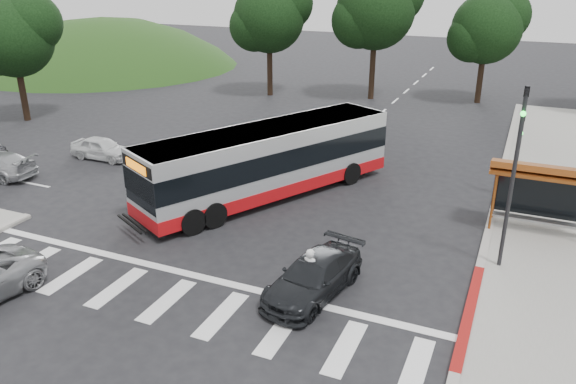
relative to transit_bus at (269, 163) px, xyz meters
The scene contains 17 objects.
ground 4.66m from the transit_bus, 79.82° to the right, with size 140.00×140.00×0.00m, color black.
sidewalk_east 12.44m from the transit_bus, 17.48° to the left, with size 4.00×40.00×0.12m, color gray.
curb_east 10.57m from the transit_bus, 20.77° to the left, with size 0.30×40.00×0.15m, color #9E9991.
curb_east_red 11.73m from the transit_bus, 32.79° to the right, with size 0.32×6.00×0.15m, color maroon.
hillside_nw 40.48m from the transit_bus, 140.54° to the left, with size 44.00×44.00×10.00m, color #254516.
crosswalk_ladder 9.47m from the transit_bus, 85.26° to the right, with size 18.00×2.60×0.01m, color silver.
bus_shelter 11.62m from the transit_bus, ahead, with size 4.20×1.60×2.86m.
traffic_signal_ne_tall 10.97m from the transit_bus, 15.11° to the right, with size 0.18×0.37×6.50m.
traffic_signal_ne_short 11.22m from the transit_bus, 22.03° to the left, with size 0.18×0.37×4.00m.
tree_north_a 22.44m from the transit_bus, 93.01° to the left, with size 6.60×6.15×10.17m.
tree_north_b 25.06m from the transit_bus, 73.94° to the left, with size 5.72×5.33×8.43m.
tree_north_c 22.28m from the transit_bus, 114.84° to the left, with size 6.16×5.74×9.30m.
tree_west_a 22.30m from the transit_bus, 164.75° to the left, with size 5.72×5.33×8.43m.
transit_bus is the anchor object (origin of this frame).
pedestrian 8.56m from the transit_bus, 55.67° to the right, with size 0.59×0.39×1.63m, color white.
dark_sedan 8.63m from the transit_bus, 54.96° to the right, with size 1.79×4.41×1.28m, color black.
west_car_white 10.85m from the transit_bus, behind, with size 1.44×3.59×1.22m, color silver.
Camera 1 is at (9.70, -17.54, 10.04)m, focal length 35.00 mm.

